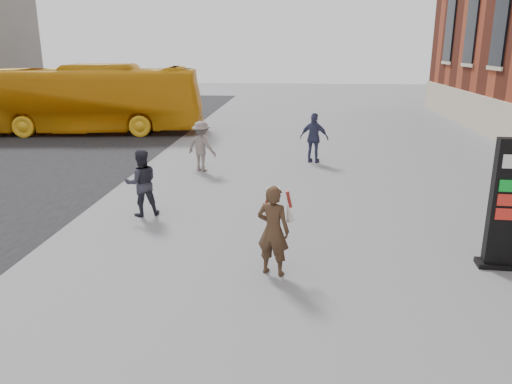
# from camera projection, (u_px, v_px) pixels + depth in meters

# --- Properties ---
(ground) EXTENTS (100.00, 100.00, 0.00)m
(ground) POSITION_uv_depth(u_px,v_px,m) (268.00, 275.00, 9.36)
(ground) COLOR #9E9EA3
(info_pylon) EXTENTS (0.83, 0.46, 2.53)m
(info_pylon) POSITION_uv_depth(u_px,v_px,m) (507.00, 205.00, 9.36)
(info_pylon) COLOR black
(info_pylon) RESTS_ON ground
(woman) EXTENTS (0.78, 0.75, 1.72)m
(woman) POSITION_uv_depth(u_px,v_px,m) (273.00, 229.00, 9.19)
(woman) COLOR #432C1D
(woman) RESTS_ON ground
(bus) EXTENTS (12.10, 4.14, 3.30)m
(bus) POSITION_uv_depth(u_px,v_px,m) (79.00, 99.00, 24.23)
(bus) COLOR orange
(bus) RESTS_ON road
(pedestrian_a) EXTENTS (1.01, 0.93, 1.69)m
(pedestrian_a) POSITION_uv_depth(u_px,v_px,m) (142.00, 183.00, 12.45)
(pedestrian_a) COLOR #292934
(pedestrian_a) RESTS_ON ground
(pedestrian_b) EXTENTS (1.27, 1.05, 1.71)m
(pedestrian_b) POSITION_uv_depth(u_px,v_px,m) (202.00, 146.00, 16.95)
(pedestrian_b) COLOR slate
(pedestrian_b) RESTS_ON ground
(pedestrian_c) EXTENTS (1.15, 0.74, 1.82)m
(pedestrian_c) POSITION_uv_depth(u_px,v_px,m) (314.00, 138.00, 18.18)
(pedestrian_c) COLOR #383B5E
(pedestrian_c) RESTS_ON ground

